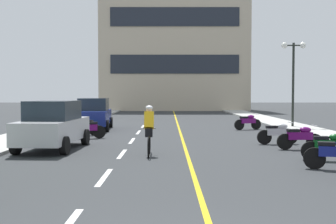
{
  "coord_description": "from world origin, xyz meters",
  "views": [
    {
      "loc": [
        -0.41,
        -4.33,
        2.1
      ],
      "look_at": [
        -0.31,
        16.01,
        1.19
      ],
      "focal_mm": 44.55,
      "sensor_mm": 36.0,
      "label": 1
    }
  ],
  "objects_px": {
    "motorcycle_3": "(328,146)",
    "motorcycle_4": "(298,137)",
    "motorcycle_7": "(82,126)",
    "parked_car_near": "(51,125)",
    "parked_car_mid": "(92,114)",
    "motorcycle_2": "(334,153)",
    "motorcycle_5": "(276,133)",
    "cyclist_rider": "(147,129)",
    "street_lamp_mid": "(291,65)",
    "motorcycle_6": "(85,129)",
    "motorcycle_8": "(246,122)"
  },
  "relations": [
    {
      "from": "motorcycle_5",
      "to": "cyclist_rider",
      "type": "xyz_separation_m",
      "value": [
        -5.16,
        -3.1,
        0.41
      ]
    },
    {
      "from": "parked_car_near",
      "to": "motorcycle_3",
      "type": "bearing_deg",
      "value": -16.22
    },
    {
      "from": "motorcycle_2",
      "to": "cyclist_rider",
      "type": "xyz_separation_m",
      "value": [
        -5.23,
        2.69,
        0.41
      ]
    },
    {
      "from": "parked_car_mid",
      "to": "motorcycle_2",
      "type": "relative_size",
      "value": 2.6
    },
    {
      "from": "parked_car_mid",
      "to": "motorcycle_8",
      "type": "xyz_separation_m",
      "value": [
        8.9,
        -0.07,
        -0.44
      ]
    },
    {
      "from": "parked_car_near",
      "to": "motorcycle_7",
      "type": "distance_m",
      "value": 5.25
    },
    {
      "from": "motorcycle_3",
      "to": "motorcycle_5",
      "type": "height_order",
      "value": "same"
    },
    {
      "from": "motorcycle_7",
      "to": "motorcycle_8",
      "type": "distance_m",
      "value": 9.39
    },
    {
      "from": "motorcycle_3",
      "to": "motorcycle_4",
      "type": "height_order",
      "value": "same"
    },
    {
      "from": "street_lamp_mid",
      "to": "motorcycle_3",
      "type": "relative_size",
      "value": 2.97
    },
    {
      "from": "parked_car_near",
      "to": "motorcycle_2",
      "type": "bearing_deg",
      "value": -25.56
    },
    {
      "from": "motorcycle_3",
      "to": "motorcycle_4",
      "type": "distance_m",
      "value": 2.6
    },
    {
      "from": "motorcycle_3",
      "to": "motorcycle_8",
      "type": "height_order",
      "value": "same"
    },
    {
      "from": "parked_car_near",
      "to": "motorcycle_3",
      "type": "distance_m",
      "value": 9.69
    },
    {
      "from": "street_lamp_mid",
      "to": "cyclist_rider",
      "type": "xyz_separation_m",
      "value": [
        -8.14,
        -11.01,
        -2.92
      ]
    },
    {
      "from": "parked_car_mid",
      "to": "motorcycle_2",
      "type": "bearing_deg",
      "value": -55.15
    },
    {
      "from": "street_lamp_mid",
      "to": "motorcycle_7",
      "type": "xyz_separation_m",
      "value": [
        -11.71,
        -4.22,
        -3.33
      ]
    },
    {
      "from": "motorcycle_2",
      "to": "motorcycle_3",
      "type": "height_order",
      "value": "same"
    },
    {
      "from": "motorcycle_5",
      "to": "motorcycle_6",
      "type": "xyz_separation_m",
      "value": [
        -8.27,
        2.12,
        0.0
      ]
    },
    {
      "from": "parked_car_near",
      "to": "parked_car_mid",
      "type": "bearing_deg",
      "value": 89.97
    },
    {
      "from": "motorcycle_2",
      "to": "motorcycle_6",
      "type": "xyz_separation_m",
      "value": [
        -8.34,
        7.91,
        0.0
      ]
    },
    {
      "from": "motorcycle_2",
      "to": "motorcycle_5",
      "type": "relative_size",
      "value": 0.97
    },
    {
      "from": "motorcycle_6",
      "to": "motorcycle_4",
      "type": "bearing_deg",
      "value": -23.49
    },
    {
      "from": "parked_car_near",
      "to": "cyclist_rider",
      "type": "height_order",
      "value": "parked_car_near"
    },
    {
      "from": "parked_car_mid",
      "to": "motorcycle_2",
      "type": "height_order",
      "value": "parked_car_mid"
    },
    {
      "from": "parked_car_mid",
      "to": "parked_car_near",
      "type": "bearing_deg",
      "value": -90.03
    },
    {
      "from": "motorcycle_2",
      "to": "cyclist_rider",
      "type": "relative_size",
      "value": 0.93
    },
    {
      "from": "street_lamp_mid",
      "to": "cyclist_rider",
      "type": "distance_m",
      "value": 13.99
    },
    {
      "from": "motorcycle_4",
      "to": "cyclist_rider",
      "type": "distance_m",
      "value": 5.76
    },
    {
      "from": "motorcycle_2",
      "to": "cyclist_rider",
      "type": "bearing_deg",
      "value": 152.75
    },
    {
      "from": "parked_car_mid",
      "to": "motorcycle_7",
      "type": "height_order",
      "value": "parked_car_mid"
    },
    {
      "from": "motorcycle_2",
      "to": "parked_car_near",
      "type": "bearing_deg",
      "value": 154.44
    },
    {
      "from": "motorcycle_5",
      "to": "cyclist_rider",
      "type": "distance_m",
      "value": 6.03
    },
    {
      "from": "parked_car_near",
      "to": "motorcycle_8",
      "type": "relative_size",
      "value": 2.62
    },
    {
      "from": "motorcycle_4",
      "to": "motorcycle_7",
      "type": "bearing_deg",
      "value": 149.72
    },
    {
      "from": "parked_car_mid",
      "to": "motorcycle_7",
      "type": "relative_size",
      "value": 2.56
    },
    {
      "from": "motorcycle_4",
      "to": "motorcycle_5",
      "type": "relative_size",
      "value": 1.0
    },
    {
      "from": "parked_car_near",
      "to": "motorcycle_5",
      "type": "xyz_separation_m",
      "value": [
        8.81,
        1.55,
        -0.44
      ]
    },
    {
      "from": "street_lamp_mid",
      "to": "parked_car_mid",
      "type": "height_order",
      "value": "street_lamp_mid"
    },
    {
      "from": "motorcycle_3",
      "to": "motorcycle_6",
      "type": "xyz_separation_m",
      "value": [
        -8.76,
        6.37,
        0.0
      ]
    },
    {
      "from": "parked_car_mid",
      "to": "motorcycle_7",
      "type": "distance_m",
      "value": 3.3
    },
    {
      "from": "motorcycle_7",
      "to": "motorcycle_2",
      "type": "bearing_deg",
      "value": -47.1
    },
    {
      "from": "motorcycle_3",
      "to": "motorcycle_6",
      "type": "relative_size",
      "value": 1.01
    },
    {
      "from": "motorcycle_5",
      "to": "motorcycle_7",
      "type": "relative_size",
      "value": 1.01
    },
    {
      "from": "parked_car_near",
      "to": "motorcycle_4",
      "type": "relative_size",
      "value": 2.52
    },
    {
      "from": "motorcycle_7",
      "to": "motorcycle_8",
      "type": "height_order",
      "value": "same"
    },
    {
      "from": "parked_car_near",
      "to": "parked_car_mid",
      "type": "height_order",
      "value": "same"
    },
    {
      "from": "street_lamp_mid",
      "to": "motorcycle_8",
      "type": "bearing_deg",
      "value": -160.49
    },
    {
      "from": "parked_car_near",
      "to": "motorcycle_4",
      "type": "bearing_deg",
      "value": -0.63
    },
    {
      "from": "street_lamp_mid",
      "to": "cyclist_rider",
      "type": "relative_size",
      "value": 2.84
    }
  ]
}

